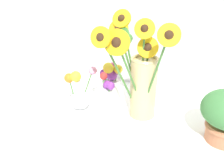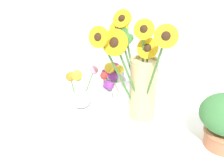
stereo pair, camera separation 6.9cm
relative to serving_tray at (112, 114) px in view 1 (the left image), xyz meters
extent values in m
plane|color=white|center=(0.03, -0.09, -0.01)|extent=(6.00, 6.00, 0.00)
cylinder|color=white|center=(0.00, 0.00, 0.00)|extent=(0.42, 0.42, 0.02)
cylinder|color=#D1B77A|center=(0.11, 0.02, 0.12)|extent=(0.10, 0.10, 0.22)
torus|color=#D1B77A|center=(0.11, 0.02, 0.23)|extent=(0.10, 0.10, 0.01)
cylinder|color=#427533|center=(0.06, 0.04, 0.21)|extent=(0.07, 0.02, 0.28)
cylinder|color=yellow|center=(0.02, 0.03, 0.36)|extent=(0.08, 0.04, 0.07)
sphere|color=#382314|center=(0.02, 0.03, 0.36)|extent=(0.03, 0.03, 0.03)
cylinder|color=#427533|center=(0.08, -0.03, 0.18)|extent=(0.08, 0.07, 0.24)
cylinder|color=yellow|center=(0.04, -0.07, 0.30)|extent=(0.10, 0.04, 0.10)
sphere|color=#382314|center=(0.04, -0.07, 0.30)|extent=(0.04, 0.04, 0.04)
cylinder|color=#427533|center=(0.12, 0.03, 0.17)|extent=(0.01, 0.03, 0.21)
cylinder|color=yellow|center=(0.12, 0.02, 0.27)|extent=(0.07, 0.04, 0.07)
sphere|color=#382314|center=(0.12, 0.02, 0.27)|extent=(0.03, 0.03, 0.03)
cylinder|color=#427533|center=(0.16, -0.03, 0.20)|extent=(0.08, 0.07, 0.26)
cylinder|color=yellow|center=(0.20, -0.06, 0.34)|extent=(0.08, 0.03, 0.08)
sphere|color=#382314|center=(0.20, -0.06, 0.34)|extent=(0.03, 0.03, 0.03)
cylinder|color=#427533|center=(0.10, 0.03, 0.19)|extent=(0.02, 0.05, 0.29)
cylinder|color=yellow|center=(0.11, 0.00, 0.34)|extent=(0.07, 0.04, 0.07)
sphere|color=#382314|center=(0.11, 0.00, 0.34)|extent=(0.03, 0.03, 0.03)
cylinder|color=#427533|center=(0.05, 0.03, 0.19)|extent=(0.08, 0.03, 0.26)
cylinder|color=yellow|center=(0.02, 0.02, 0.32)|extent=(0.09, 0.04, 0.08)
sphere|color=#382314|center=(0.02, 0.02, 0.32)|extent=(0.03, 0.03, 0.03)
cylinder|color=#427533|center=(0.05, -0.04, 0.18)|extent=(0.09, 0.10, 0.26)
cylinder|color=yellow|center=(0.00, -0.09, 0.32)|extent=(0.08, 0.03, 0.08)
sphere|color=#382314|center=(0.00, -0.09, 0.32)|extent=(0.03, 0.03, 0.03)
ellipsoid|color=#38702D|center=(0.16, 0.05, 0.31)|extent=(0.08, 0.10, 0.05)
ellipsoid|color=#38702D|center=(0.04, 0.02, 0.29)|extent=(0.06, 0.13, 0.03)
ellipsoid|color=#38702D|center=(0.04, -0.01, 0.31)|extent=(0.10, 0.12, 0.07)
cylinder|color=white|center=(-0.02, -0.02, 0.06)|extent=(0.06, 0.06, 0.10)
cylinder|color=#568E42|center=(-0.01, -0.03, 0.09)|extent=(0.03, 0.01, 0.09)
sphere|color=purple|center=(0.01, -0.03, 0.13)|extent=(0.03, 0.03, 0.03)
cylinder|color=#568E42|center=(-0.02, -0.02, 0.08)|extent=(0.01, 0.02, 0.09)
sphere|color=purple|center=(-0.02, -0.01, 0.12)|extent=(0.03, 0.03, 0.03)
cylinder|color=#568E42|center=(-0.03, -0.01, 0.09)|extent=(0.01, 0.03, 0.13)
sphere|color=red|center=(-0.03, 0.00, 0.15)|extent=(0.03, 0.03, 0.03)
sphere|color=white|center=(-0.12, -0.02, 0.05)|extent=(0.08, 0.08, 0.08)
cylinder|color=white|center=(-0.12, -0.02, 0.10)|extent=(0.03, 0.03, 0.04)
cylinder|color=#427533|center=(-0.10, 0.01, 0.10)|extent=(0.03, 0.04, 0.11)
sphere|color=pink|center=(-0.09, 0.03, 0.16)|extent=(0.03, 0.03, 0.03)
cylinder|color=#427533|center=(-0.15, -0.03, 0.08)|extent=(0.03, 0.01, 0.10)
sphere|color=orange|center=(-0.16, -0.02, 0.13)|extent=(0.04, 0.04, 0.04)
cylinder|color=#427533|center=(-0.13, -0.01, 0.09)|extent=(0.02, 0.02, 0.11)
sphere|color=yellow|center=(-0.14, -0.02, 0.14)|extent=(0.04, 0.04, 0.04)
cylinder|color=white|center=(-0.03, 0.07, 0.06)|extent=(0.07, 0.07, 0.10)
cylinder|color=#568E42|center=(-0.04, 0.06, 0.08)|extent=(0.03, 0.02, 0.11)
sphere|color=purple|center=(-0.05, 0.05, 0.14)|extent=(0.03, 0.03, 0.03)
cylinder|color=#568E42|center=(-0.01, 0.06, 0.10)|extent=(0.03, 0.02, 0.12)
sphere|color=yellow|center=(0.00, 0.07, 0.16)|extent=(0.03, 0.03, 0.03)
cylinder|color=#568E42|center=(-0.02, 0.07, 0.09)|extent=(0.01, 0.02, 0.10)
sphere|color=purple|center=(-0.02, 0.06, 0.13)|extent=(0.04, 0.04, 0.04)
cylinder|color=#568E42|center=(-0.03, 0.09, 0.09)|extent=(0.02, 0.03, 0.12)
sphere|color=#C6337A|center=(-0.04, 0.10, 0.15)|extent=(0.04, 0.04, 0.04)
cylinder|color=#568E42|center=(-0.04, 0.05, 0.10)|extent=(0.01, 0.01, 0.13)
sphere|color=yellow|center=(-0.03, 0.05, 0.16)|extent=(0.04, 0.04, 0.04)
cylinder|color=#B7704C|center=(0.40, -0.02, 0.02)|extent=(0.12, 0.12, 0.06)
camera|label=1|loc=(0.30, -0.81, 0.53)|focal=42.00mm
camera|label=2|loc=(0.36, -0.78, 0.53)|focal=42.00mm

